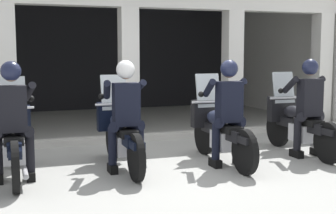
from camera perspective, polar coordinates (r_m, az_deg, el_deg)
The scene contains 11 objects.
ground_plane at distance 9.92m, azimuth -5.32°, elevation -3.14°, with size 80.00×80.00×0.00m, color #999993.
station_building at distance 11.94m, azimuth -8.11°, elevation 8.30°, with size 10.26×5.30×3.15m.
kerb_strip at distance 9.01m, azimuth -3.93°, elevation -3.75°, with size 9.76×0.24×0.12m, color #B7B5AD.
motorcycle_far_left at distance 6.75m, azimuth -18.31°, elevation -3.86°, with size 0.62×2.04×1.35m.
police_officer_far_left at distance 6.40m, azimuth -18.41°, elevation -0.46°, with size 0.63×0.61×1.58m.
motorcycle_center_left at distance 6.94m, azimuth -5.71°, elevation -3.25°, with size 0.62×2.04×1.35m.
police_officer_center_left at distance 6.61m, azimuth -5.19°, elevation 0.08°, with size 0.63×0.61×1.58m.
motorcycle_center_right at distance 7.28m, azimuth 6.28°, elevation -2.78°, with size 0.62×2.04×1.35m.
police_officer_center_right at distance 6.97m, azimuth 7.33°, elevation 0.41°, with size 0.63×0.61×1.58m.
motorcycle_far_right at distance 8.16m, azimuth 15.46°, elevation -1.95°, with size 0.62×2.04×1.35m.
police_officer_far_right at distance 7.88m, azimuth 16.73°, elevation 0.91°, with size 0.63×0.61×1.58m.
Camera 1 is at (-2.36, -6.48, 1.71)m, focal length 50.10 mm.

